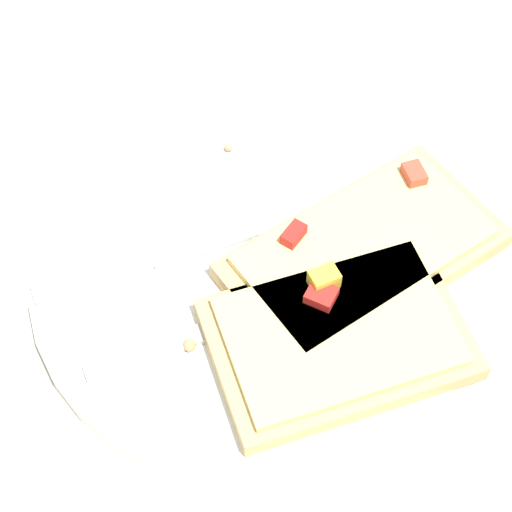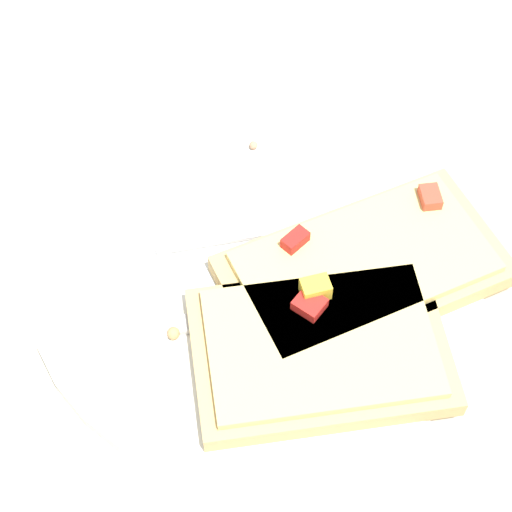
% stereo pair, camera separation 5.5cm
% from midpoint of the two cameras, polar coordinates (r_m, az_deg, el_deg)
% --- Properties ---
extents(ground_plane, '(4.00, 4.00, 0.00)m').
position_cam_midpoint_polar(ground_plane, '(0.57, -2.76, -1.44)').
color(ground_plane, '#BCB29E').
extents(plate, '(0.30, 0.30, 0.01)m').
position_cam_midpoint_polar(plate, '(0.57, -2.79, -1.12)').
color(plate, white).
rests_on(plate, ground).
extents(fork, '(0.22, 0.07, 0.01)m').
position_cam_midpoint_polar(fork, '(0.54, -1.79, -3.79)').
color(fork, '#B7B7BC').
rests_on(fork, plate).
extents(knife, '(0.21, 0.06, 0.01)m').
position_cam_midpoint_polar(knife, '(0.57, -9.00, -0.03)').
color(knife, '#B7B7BC').
rests_on(knife, plate).
extents(pizza_slice_main, '(0.18, 0.10, 0.03)m').
position_cam_midpoint_polar(pizza_slice_main, '(0.56, 4.36, 0.06)').
color(pizza_slice_main, tan).
rests_on(pizza_slice_main, plate).
extents(pizza_slice_corner, '(0.18, 0.14, 0.03)m').
position_cam_midpoint_polar(pizza_slice_corner, '(0.52, 2.46, -5.60)').
color(pizza_slice_corner, tan).
rests_on(pizza_slice_corner, plate).
extents(crumb_scatter, '(0.12, 0.14, 0.01)m').
position_cam_midpoint_polar(crumb_scatter, '(0.55, -2.49, -0.78)').
color(crumb_scatter, tan).
rests_on(crumb_scatter, plate).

